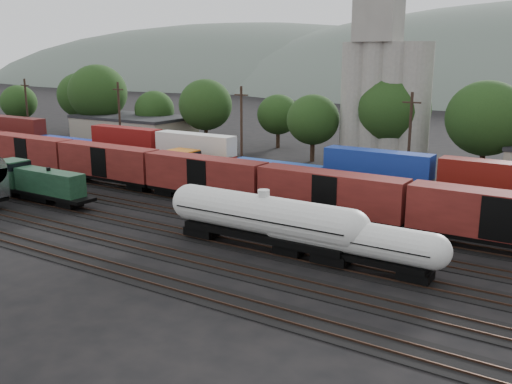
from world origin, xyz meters
The scene contains 12 objects.
ground centered at (0.00, 0.00, 0.00)m, with size 600.00×600.00×0.00m, color black.
tracks centered at (0.00, 0.00, 0.05)m, with size 180.00×33.20×0.20m.
green_locomotive centered at (-21.81, -5.00, 2.37)m, with size 15.59×2.75×4.13m.
tank_car_a centered at (8.66, -5.00, 2.93)m, with size 18.96×3.40×4.97m.
tank_car_b centered at (16.48, -5.00, 2.42)m, with size 15.43×2.76×4.04m.
orange_locomotive centered at (-8.33, 10.00, 2.50)m, with size 17.51×2.92×4.38m.
boxcar_string centered at (2.35, 5.00, 3.12)m, with size 153.60×2.90×4.20m.
container_wall centered at (-4.90, 15.00, 2.63)m, with size 160.00×2.60×5.80m.
grain_silo centered at (3.28, 36.00, 11.26)m, with size 13.40×5.00×29.00m.
industrial_sheds centered at (6.63, 35.25, 2.56)m, with size 119.38×17.26×5.10m.
tree_band centered at (-1.30, 36.12, 7.81)m, with size 162.86×19.15×14.48m.
utility_poles centered at (0.00, 22.00, 6.21)m, with size 122.20×0.36×12.00m.
Camera 1 is at (33.07, -43.86, 16.10)m, focal length 40.00 mm.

